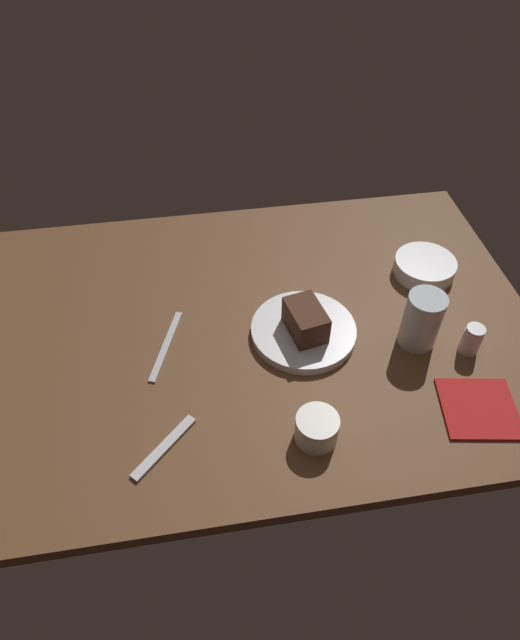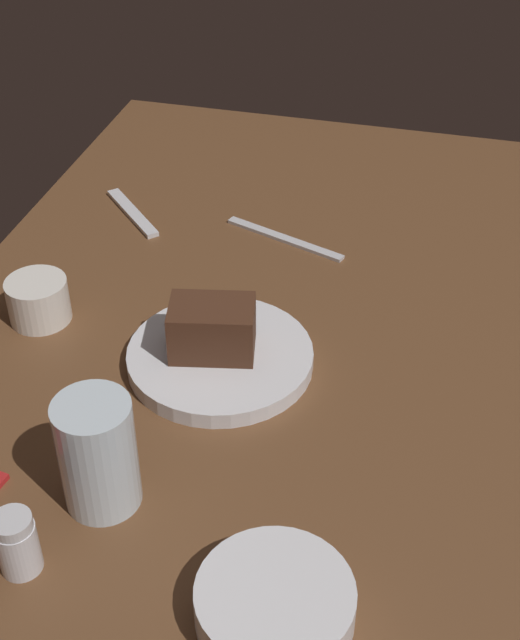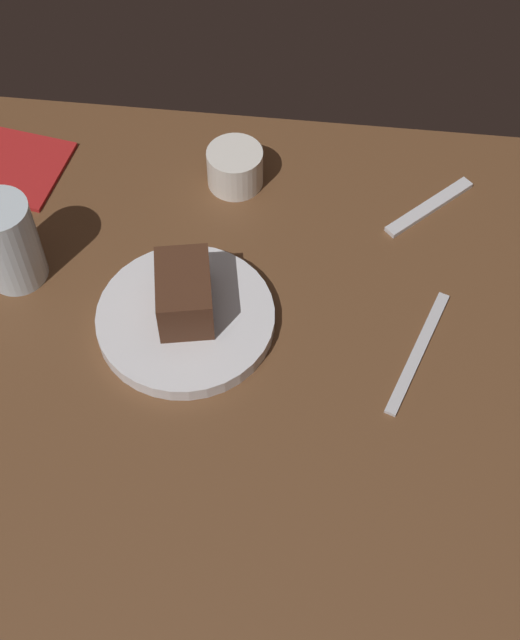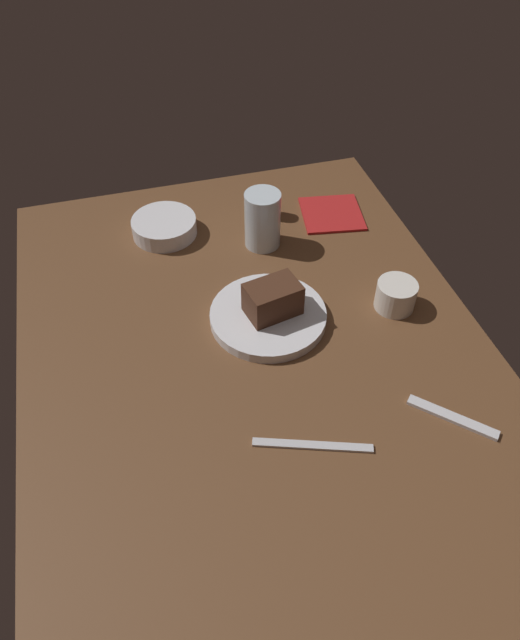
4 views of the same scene
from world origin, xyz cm
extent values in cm
cube|color=brown|center=(0.00, 0.00, 1.50)|extent=(120.00, 84.00, 3.00)
cylinder|color=silver|center=(-9.40, 4.02, 4.01)|extent=(22.01, 22.01, 2.03)
cube|color=#472819|center=(-9.42, 4.87, 8.21)|extent=(8.37, 10.91, 6.37)
cylinder|color=silver|center=(-41.80, 13.57, 5.72)|extent=(3.91, 3.91, 5.44)
cylinder|color=silver|center=(-41.80, 13.57, 9.04)|extent=(3.71, 3.71, 1.20)
cylinder|color=silver|center=(-32.16, 9.40, 9.22)|extent=(7.64, 7.64, 12.45)
cylinder|color=silver|center=(-41.24, -10.38, 4.91)|extent=(14.07, 14.07, 3.82)
cylinder|color=silver|center=(-6.43, 28.58, 5.81)|extent=(7.72, 7.72, 5.62)
cube|color=silver|center=(20.50, 26.63, 3.35)|extent=(11.93, 11.83, 0.70)
cube|color=silver|center=(19.26, 2.94, 3.25)|extent=(7.68, 18.37, 0.50)
cube|color=#B21E1E|center=(-37.86, 27.56, 3.30)|extent=(15.76, 15.49, 0.60)
camera|label=1|loc=(11.27, 76.82, 87.85)|focal=30.17mm
camera|label=2|loc=(-86.06, -20.61, 71.13)|focal=49.76mm
camera|label=3|loc=(6.71, -56.37, 93.06)|focal=49.42mm
camera|label=4|loc=(66.72, -19.03, 84.10)|focal=33.60mm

